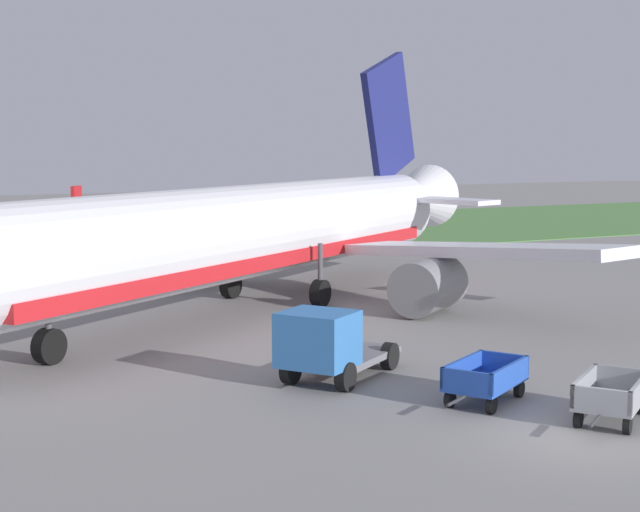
# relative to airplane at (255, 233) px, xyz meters

# --- Properties ---
(ground_plane) EXTENTS (220.00, 220.00, 0.00)m
(ground_plane) POSITION_rel_airplane_xyz_m (-0.31, -19.36, -3.05)
(ground_plane) COLOR gray
(grass_strip) EXTENTS (220.00, 28.00, 0.06)m
(grass_strip) POSITION_rel_airplane_xyz_m (-0.31, 29.76, -3.02)
(grass_strip) COLOR #518442
(grass_strip) RESTS_ON ground
(airplane) EXTENTS (32.97, 28.30, 11.34)m
(airplane) POSITION_rel_airplane_xyz_m (0.00, 0.00, 0.00)
(airplane) COLOR silver
(airplane) RESTS_ON ground
(baggage_cart_nearest) EXTENTS (3.32, 2.66, 1.07)m
(baggage_cart_nearest) POSITION_rel_airplane_xyz_m (1.37, -18.69, -2.45)
(baggage_cart_nearest) COLOR gray
(baggage_cart_nearest) RESTS_ON ground
(baggage_cart_second_in_row) EXTENTS (3.43, 2.48, 1.07)m
(baggage_cart_second_in_row) POSITION_rel_airplane_xyz_m (-0.33, -15.96, -2.45)
(baggage_cart_second_in_row) COLOR #234CB2
(baggage_cart_second_in_row) RESTS_ON ground
(service_truck_beside_carts) EXTENTS (4.68, 4.06, 2.10)m
(service_truck_beside_carts) POSITION_rel_airplane_xyz_m (-3.11, -12.38, -1.95)
(service_truck_beside_carts) COLOR slate
(service_truck_beside_carts) RESTS_ON ground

